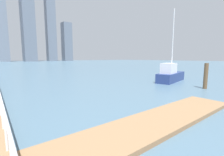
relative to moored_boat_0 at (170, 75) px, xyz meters
name	(u,v)px	position (x,y,z in m)	size (l,w,h in m)	color
ground_plane	(38,87)	(-12.85, 5.79, -0.81)	(300.00, 300.00, 0.00)	slate
floating_dock	(155,122)	(-11.04, -6.21, -0.72)	(10.61, 2.00, 0.18)	#93704C
boardwalk_railing	(3,111)	(-16.00, -4.71, 0.42)	(0.06, 25.91, 1.08)	white
dock_piling_0	(206,76)	(-1.39, -4.25, 0.32)	(0.33, 0.33, 2.25)	brown
moored_boat_0	(170,75)	(0.00, 0.00, 0.00)	(5.58, 2.71, 8.09)	navy
skyline_tower_3	(26,2)	(7.71, 123.27, 42.44)	(8.42, 9.38, 86.50)	slate
skyline_tower_4	(50,12)	(26.17, 130.35, 40.13)	(7.05, 9.87, 81.89)	slate
skyline_tower_5	(67,42)	(40.69, 131.89, 16.39)	(7.80, 7.63, 34.41)	slate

